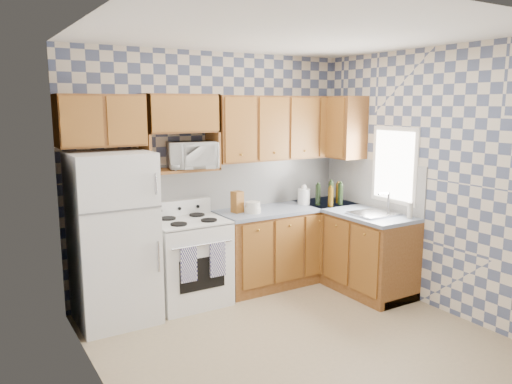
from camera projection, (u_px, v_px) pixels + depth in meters
floor at (294, 338)px, 4.60m from camera, size 3.40×3.40×0.00m
back_wall at (214, 173)px, 5.71m from camera, size 3.40×0.02×2.70m
right_wall at (427, 179)px, 5.23m from camera, size 0.02×3.20×2.70m
backsplash_back at (244, 183)px, 5.93m from camera, size 2.60×0.02×0.56m
backsplash_right at (372, 183)px, 5.93m from camera, size 0.02×1.60×0.56m
refrigerator at (113, 238)px, 4.85m from camera, size 0.75×0.70×1.68m
stove_body at (189, 262)px, 5.35m from camera, size 0.76×0.65×0.90m
cooktop at (188, 221)px, 5.27m from camera, size 0.76×0.65×0.02m
backguard at (178, 208)px, 5.49m from camera, size 0.76×0.08×0.17m
dish_towel_left at (189, 265)px, 4.96m from camera, size 0.17×0.02×0.36m
dish_towel_right at (218, 259)px, 5.13m from camera, size 0.17×0.02×0.36m
base_cabinets_back at (287, 245)px, 6.04m from camera, size 1.75×0.60×0.88m
base_cabinets_right at (351, 248)px, 5.91m from camera, size 0.60×1.60×0.88m
countertop_back at (288, 208)px, 5.95m from camera, size 1.77×0.63×0.04m
countertop_right at (352, 210)px, 5.83m from camera, size 0.63×1.60×0.04m
upper_cabinets_back at (282, 128)px, 5.90m from camera, size 1.75×0.33×0.74m
upper_cabinets_fridge at (100, 120)px, 4.80m from camera, size 0.82×0.33×0.50m
upper_cabinets_right at (338, 127)px, 6.11m from camera, size 0.33×0.70×0.74m
microwave_shelf at (181, 170)px, 5.31m from camera, size 0.80×0.33×0.03m
microwave at (192, 155)px, 5.29m from camera, size 0.57×0.45×0.28m
sink at (374, 214)px, 5.53m from camera, size 0.48×0.40×0.03m
window at (394, 165)px, 5.58m from camera, size 0.02×0.66×0.86m
bottle_0 at (331, 193)px, 6.04m from camera, size 0.06×0.06×0.28m
bottle_1 at (340, 194)px, 6.04m from camera, size 0.06×0.06×0.26m
bottle_2 at (338, 193)px, 6.15m from camera, size 0.06×0.06×0.25m
bottle_3 at (331, 197)px, 5.94m from camera, size 0.06×0.06×0.23m
bottle_4 at (318, 195)px, 6.01m from camera, size 0.06×0.06×0.25m
knife_block at (237, 202)px, 5.61m from camera, size 0.13×0.13×0.24m
electric_kettle at (304, 197)px, 6.08m from camera, size 0.15×0.15×0.19m
food_containers at (253, 207)px, 5.60m from camera, size 0.19×0.19×0.13m
soap_bottle at (410, 210)px, 5.34m from camera, size 0.06×0.06×0.17m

